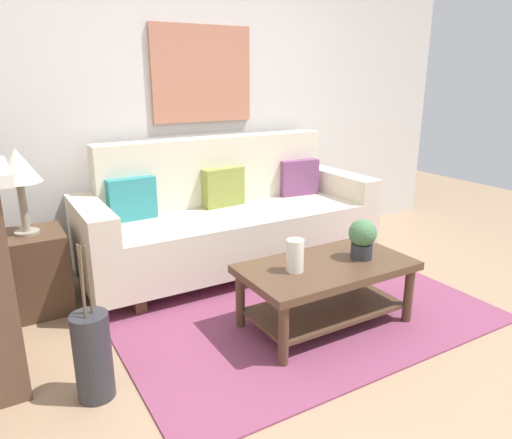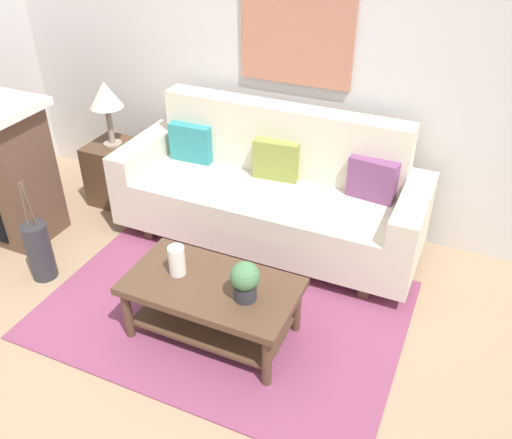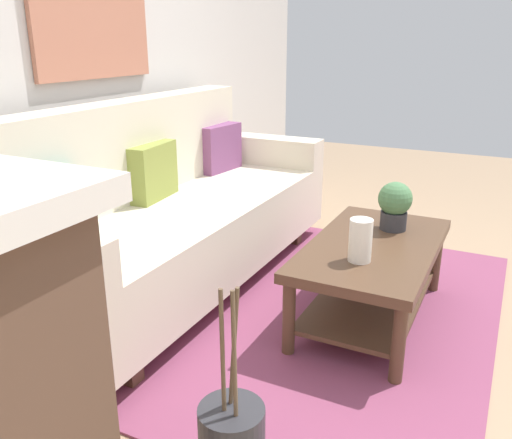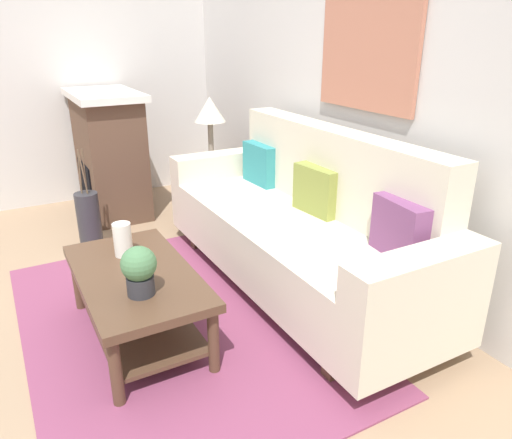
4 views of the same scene
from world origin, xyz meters
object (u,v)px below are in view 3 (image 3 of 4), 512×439
Objects in this scene: potted_plant_tabletop at (395,204)px; couch at (173,215)px; throw_pillow_teal at (50,208)px; throw_pillow_plum at (220,148)px; throw_pillow_olive at (153,172)px; tabletop_vase at (360,240)px; coffee_table at (372,264)px; framed_painting at (92,5)px.

couch is at bearing 105.90° from potted_plant_tabletop.
throw_pillow_teal is (-0.77, 0.12, 0.25)m from couch.
throw_pillow_plum is at bearing 0.00° from throw_pillow_teal.
couch is at bearing -170.81° from throw_pillow_plum.
couch reaches higher than potted_plant_tabletop.
potted_plant_tabletop is (-0.43, -1.32, -0.11)m from throw_pillow_plum.
throw_pillow_olive is 1.78× the size of tabletop_vase.
coffee_table is at bearing -117.97° from throw_pillow_plum.
throw_pillow_olive is at bearing 180.00° from throw_pillow_plum.
throw_pillow_teal is 0.40× the size of framed_painting.
potted_plant_tabletop reaches higher than tabletop_vase.
potted_plant_tabletop is (1.11, -1.32, -0.11)m from throw_pillow_teal.
coffee_table is 4.20× the size of potted_plant_tabletop.
throw_pillow_teal and throw_pillow_olive have the same top height.
framed_painting reaches higher than tabletop_vase.
couch is at bearing -90.00° from throw_pillow_olive.
potted_plant_tabletop is at bearing -4.81° from tabletop_vase.
throw_pillow_teal is 1.42m from tabletop_vase.
throw_pillow_olive is at bearing 93.87° from coffee_table.
tabletop_vase is at bearing 178.67° from coffee_table.
throw_pillow_teal is at bearing -156.07° from framed_painting.
framed_painting reaches higher than couch.
potted_plant_tabletop is 0.29× the size of framed_painting.
throw_pillow_plum is 1.50m from coffee_table.
potted_plant_tabletop is (0.34, -1.32, -0.11)m from throw_pillow_olive.
tabletop_vase is 0.77× the size of potted_plant_tabletop.
potted_plant_tabletop is at bearing -75.53° from throw_pillow_olive.
throw_pillow_teal reaches higher than potted_plant_tabletop.
throw_pillow_olive and throw_pillow_plum have the same top height.
potted_plant_tabletop is 1.97m from framed_painting.
throw_pillow_plum is at bearing 72.04° from potted_plant_tabletop.
framed_painting is at bearing 23.93° from throw_pillow_teal.
throw_pillow_teal is 1.54m from throw_pillow_plum.
throw_pillow_olive is (0.77, 0.00, 0.00)m from throw_pillow_teal.
tabletop_vase is (-0.24, 0.01, 0.22)m from coffee_table.
throw_pillow_olive is 1.34m from coffee_table.
throw_pillow_teal is at bearing 170.81° from couch.
throw_pillow_teal is 1.59m from coffee_table.
throw_pillow_teal is 1.00× the size of throw_pillow_olive.
potted_plant_tabletop is at bearing -49.96° from throw_pillow_teal.
throw_pillow_teal is 1.37× the size of potted_plant_tabletop.
tabletop_vase is (-0.93, -1.28, -0.15)m from throw_pillow_plum.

